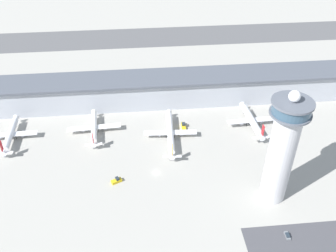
# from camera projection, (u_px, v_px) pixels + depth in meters

# --- Properties ---
(ground_plane) EXTENTS (1000.00, 1000.00, 0.00)m
(ground_plane) POSITION_uv_depth(u_px,v_px,m) (156.00, 173.00, 200.83)
(ground_plane) COLOR #9E9B93
(terminal_building) EXTENTS (276.94, 25.00, 19.30)m
(terminal_building) POSITION_uv_depth(u_px,v_px,m) (148.00, 90.00, 250.91)
(terminal_building) COLOR #A3A8B2
(terminal_building) RESTS_ON ground
(runway_strip) EXTENTS (415.42, 44.00, 0.01)m
(runway_strip) POSITION_uv_depth(u_px,v_px,m) (142.00, 38.00, 344.28)
(runway_strip) COLOR #515154
(runway_strip) RESTS_ON ground
(control_tower) EXTENTS (18.02, 18.02, 61.02)m
(control_tower) POSITION_uv_depth(u_px,v_px,m) (282.00, 148.00, 169.54)
(control_tower) COLOR #BCBCC1
(control_tower) RESTS_ON ground
(airplane_gate_alpha) EXTENTS (31.03, 36.19, 11.79)m
(airplane_gate_alpha) POSITION_uv_depth(u_px,v_px,m) (10.00, 135.00, 221.38)
(airplane_gate_alpha) COLOR silver
(airplane_gate_alpha) RESTS_ON ground
(airplane_gate_bravo) EXTENTS (32.54, 34.98, 11.22)m
(airplane_gate_bravo) POSITION_uv_depth(u_px,v_px,m) (94.00, 128.00, 226.97)
(airplane_gate_bravo) COLOR white
(airplane_gate_bravo) RESTS_ON ground
(airplane_gate_charlie) EXTENTS (31.70, 45.03, 11.74)m
(airplane_gate_charlie) POSITION_uv_depth(u_px,v_px,m) (170.00, 133.00, 222.50)
(airplane_gate_charlie) COLOR white
(airplane_gate_charlie) RESTS_ON ground
(airplane_gate_delta) EXTENTS (30.56, 37.43, 13.13)m
(airplane_gate_delta) POSITION_uv_depth(u_px,v_px,m) (252.00, 120.00, 231.96)
(airplane_gate_delta) COLOR silver
(airplane_gate_delta) RESTS_ON ground
(service_truck_catering) EXTENTS (2.37, 8.10, 3.10)m
(service_truck_catering) POSITION_uv_depth(u_px,v_px,m) (184.00, 126.00, 232.43)
(service_truck_catering) COLOR black
(service_truck_catering) RESTS_ON ground
(service_truck_fuel) EXTENTS (6.01, 4.52, 2.89)m
(service_truck_fuel) POSITION_uv_depth(u_px,v_px,m) (117.00, 181.00, 194.59)
(service_truck_fuel) COLOR black
(service_truck_fuel) RESTS_ON ground
(car_maroon_suv) EXTENTS (1.87, 4.57, 1.38)m
(car_maroon_suv) POSITION_uv_depth(u_px,v_px,m) (287.00, 236.00, 167.56)
(car_maroon_suv) COLOR black
(car_maroon_suv) RESTS_ON ground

